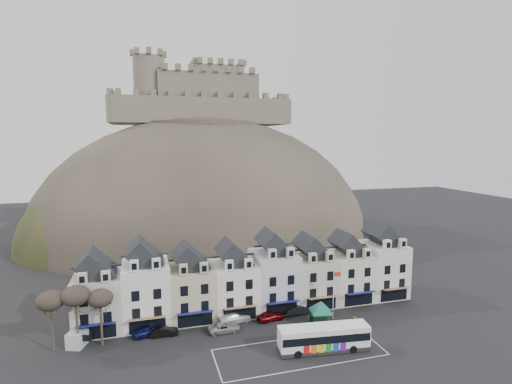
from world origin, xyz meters
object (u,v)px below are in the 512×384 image
at_px(car_navy, 148,330).
at_px(car_white, 234,318).
at_px(bus_shelter, 321,307).
at_px(car_black, 164,331).
at_px(flagpole, 334,291).
at_px(bus, 324,337).
at_px(white_van, 81,335).
at_px(red_buoy, 345,327).
at_px(car_silver, 224,328).
at_px(car_charcoal, 299,309).
at_px(car_maroon, 271,316).

bearing_deg(car_navy, car_white, -102.74).
xyz_separation_m(bus_shelter, car_black, (-22.64, 3.49, -2.39)).
relative_size(flagpole, car_navy, 1.73).
height_order(bus, white_van, bus).
bearing_deg(red_buoy, car_navy, 165.47).
distance_m(bus_shelter, car_silver, 14.59).
height_order(car_black, car_charcoal, car_charcoal).
relative_size(bus, car_navy, 2.72).
bearing_deg(car_navy, car_silver, -115.65).
xyz_separation_m(bus_shelter, car_white, (-12.15, 4.81, -2.27)).
bearing_deg(red_buoy, car_charcoal, 117.78).
xyz_separation_m(bus, white_van, (-31.08, 11.16, -0.81)).
height_order(red_buoy, car_black, red_buoy).
height_order(car_navy, car_silver, car_navy).
bearing_deg(car_black, white_van, 84.95).
distance_m(car_navy, car_black, 2.26).
height_order(bus_shelter, flagpole, flagpole).
distance_m(red_buoy, white_van, 36.99).
relative_size(red_buoy, car_white, 0.33).
distance_m(car_navy, car_charcoal, 23.26).
xyz_separation_m(bus, car_charcoal, (1.07, 11.16, -1.11)).
bearing_deg(flagpole, car_charcoal, 145.57).
xyz_separation_m(flagpole, car_black, (-25.60, 1.76, -3.79)).
bearing_deg(car_charcoal, white_van, 88.44).
relative_size(bus_shelter, red_buoy, 3.45).
height_order(bus, bus_shelter, bus_shelter).
height_order(car_black, car_silver, car_black).
bearing_deg(red_buoy, car_silver, 162.82).
height_order(bus_shelter, car_charcoal, bus_shelter).
xyz_separation_m(bus, car_navy, (-22.18, 10.56, -1.11)).
height_order(bus_shelter, car_navy, bus_shelter).
relative_size(flagpole, car_black, 1.96).
height_order(white_van, car_charcoal, white_van).
bearing_deg(bus, car_white, 137.20).
height_order(bus_shelter, car_black, bus_shelter).
height_order(red_buoy, car_white, red_buoy).
xyz_separation_m(red_buoy, car_black, (-25.15, 6.35, -0.25)).
bearing_deg(white_van, red_buoy, 8.14).
xyz_separation_m(bus_shelter, red_buoy, (2.51, -2.86, -2.14)).
distance_m(red_buoy, car_maroon, 11.33).
distance_m(car_white, car_maroon, 5.64).
bearing_deg(flagpole, car_white, 168.47).
bearing_deg(flagpole, red_buoy, -95.66).
relative_size(flagpole, car_white, 1.45).
distance_m(bus, car_silver, 14.54).
distance_m(car_navy, car_silver, 10.74).
xyz_separation_m(bus_shelter, white_van, (-33.68, 4.81, -1.99)).
bearing_deg(bus_shelter, car_black, -179.96).
xyz_separation_m(bus, car_white, (-9.55, 11.16, -1.09)).
bearing_deg(car_silver, bus_shelter, -101.45).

